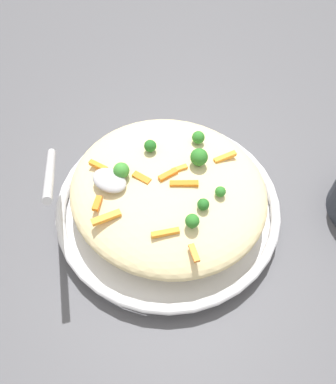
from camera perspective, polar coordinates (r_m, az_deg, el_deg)
The scene contains 21 objects.
ground_plane at distance 0.70m, azimuth -0.00°, elevation -3.01°, with size 2.40×2.40×0.00m, color #4C4C51.
serving_bowl at distance 0.68m, azimuth -0.00°, elevation -2.14°, with size 0.37×0.37×0.04m.
pasta_mound at distance 0.64m, azimuth -0.00°, elevation 0.25°, with size 0.32×0.30×0.08m, color beige.
carrot_piece_0 at distance 0.64m, azimuth -9.84°, elevation 3.66°, with size 0.03×0.01×0.01m, color orange.
carrot_piece_1 at distance 0.62m, azimuth 1.63°, elevation 3.26°, with size 0.03×0.01×0.01m, color orange.
carrot_piece_2 at distance 0.60m, azimuth -9.99°, elevation -1.58°, with size 0.02×0.01×0.01m, color orange.
carrot_piece_3 at distance 0.56m, azimuth -0.38°, elevation -5.79°, with size 0.04×0.01×0.01m, color orange.
carrot_piece_4 at distance 0.58m, azimuth -8.74°, elevation -3.60°, with size 0.04×0.01×0.01m, color orange.
carrot_piece_5 at distance 0.60m, azimuth 2.29°, elevation 1.18°, with size 0.04×0.01×0.01m, color orange.
carrot_piece_6 at distance 0.61m, azimuth -3.75°, elevation 2.00°, with size 0.03×0.01×0.01m, color orange.
carrot_piece_7 at distance 0.61m, azimuth -0.13°, elevation 2.25°, with size 0.03×0.01×0.01m, color orange.
carrot_piece_8 at distance 0.55m, azimuth 3.71°, elevation -8.61°, with size 0.03×0.01×0.01m, color orange.
carrot_piece_9 at distance 0.65m, azimuth 8.07°, elevation 4.91°, with size 0.04×0.01×0.01m, color orange.
broccoli_floret_0 at distance 0.66m, azimuth 4.34°, elevation 7.69°, with size 0.02×0.02×0.02m.
broccoli_floret_1 at distance 0.59m, azimuth 7.43°, elevation 0.03°, with size 0.02×0.02×0.02m.
broccoli_floret_2 at distance 0.61m, azimuth -6.62°, elevation 3.02°, with size 0.02×0.02×0.03m.
broccoli_floret_3 at distance 0.56m, azimuth 3.46°, elevation -4.13°, with size 0.02×0.02×0.03m.
broccoli_floret_4 at distance 0.64m, azimuth -2.53°, elevation 6.52°, with size 0.02×0.02×0.02m.
broccoli_floret_5 at distance 0.58m, azimuth 5.01°, elevation -1.78°, with size 0.02×0.02×0.02m.
broccoli_floret_6 at distance 0.62m, azimuth 4.41°, elevation 4.93°, with size 0.03×0.03×0.03m.
serving_spoon at distance 0.59m, azimuth -11.36°, elevation 2.00°, with size 0.14×0.14×0.10m.
Camera 1 is at (0.20, -0.31, 0.59)m, focal length 37.67 mm.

